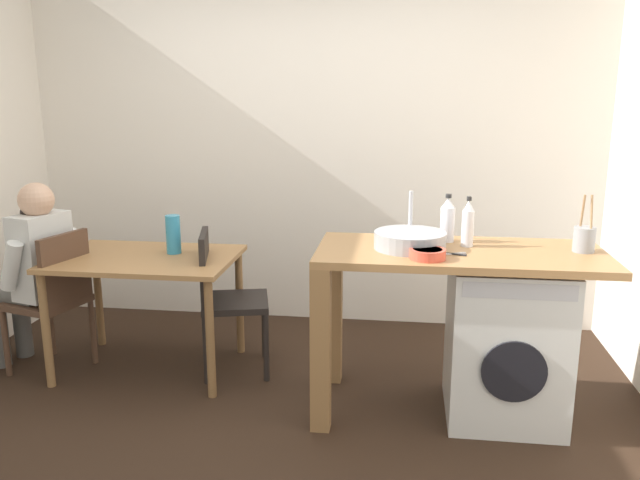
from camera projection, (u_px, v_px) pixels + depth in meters
name	position (u px, v px, depth m)	size (l,w,h in m)	color
ground_plane	(265.00, 428.00, 3.36)	(5.46, 5.46, 0.00)	black
wall_back	(312.00, 143.00, 4.74)	(4.60, 0.10, 2.70)	silver
dining_table	(146.00, 271.00, 3.95)	(1.10, 0.76, 0.74)	#9E7042
chair_person_seat	(55.00, 295.00, 3.93)	(0.49, 0.49, 0.90)	#4C3323
chair_opposite	(223.00, 294.00, 3.95)	(0.48, 0.48, 0.90)	black
seated_person	(33.00, 266.00, 3.96)	(0.55, 0.54, 1.20)	#595651
kitchen_counter	(418.00, 278.00, 3.41)	(1.50, 0.68, 0.92)	#9E7042
washing_machine	(505.00, 340.00, 3.42)	(0.60, 0.61, 0.86)	silver
sink_basin	(410.00, 240.00, 3.37)	(0.38, 0.38, 0.09)	#9EA0A5
tap	(410.00, 216.00, 3.52)	(0.02, 0.02, 0.28)	#B2B2B7
bottle_tall_green	(447.00, 220.00, 3.51)	(0.08, 0.08, 0.27)	silver
bottle_squat_brown	(468.00, 224.00, 3.40)	(0.06, 0.06, 0.27)	silver
mixing_bowl	(428.00, 253.00, 3.17)	(0.18, 0.18, 0.05)	#D84C38
utensil_crock	(584.00, 239.00, 3.30)	(0.11, 0.11, 0.30)	gray
vase	(173.00, 234.00, 3.98)	(0.09, 0.09, 0.24)	teal
scissors	(452.00, 254.00, 3.25)	(0.15, 0.06, 0.01)	#B2B2B7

